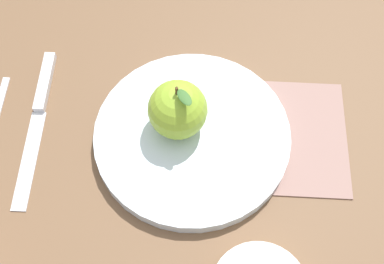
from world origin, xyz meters
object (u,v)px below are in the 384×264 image
dinner_plate (192,136)px  knife (39,112)px  apple (180,112)px  linen_napkin (306,136)px

dinner_plate → knife: (-0.15, -0.13, -0.01)m
dinner_plate → apple: bearing=-160.0°
apple → knife: apple is taller
dinner_plate → apple: size_ratio=2.96×
dinner_plate → linen_napkin: (0.09, 0.11, -0.01)m
knife → linen_napkin: size_ratio=1.11×
apple → linen_napkin: bearing=49.5°
knife → linen_napkin: (0.24, 0.24, -0.00)m
apple → knife: size_ratio=0.45×
dinner_plate → knife: bearing=-139.7°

